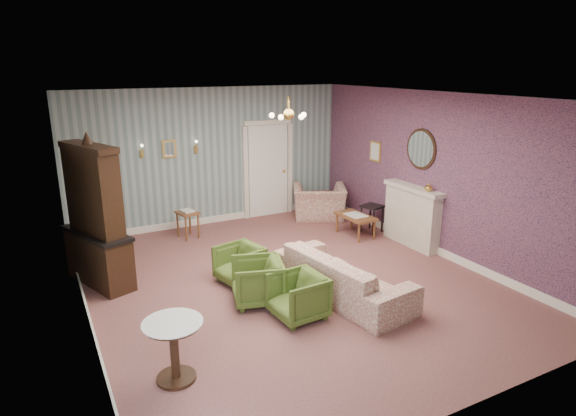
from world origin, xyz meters
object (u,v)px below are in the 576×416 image
olive_chair_b (257,279)px  pedestal_table (174,351)px  fireplace (412,216)px  side_table_black (372,219)px  wingback_chair (319,197)px  sofa_chintz (343,268)px  olive_chair_a (298,295)px  olive_chair_c (239,262)px  coffee_table (355,225)px  dresser (94,212)px

olive_chair_b → pedestal_table: olive_chair_b is taller
fireplace → side_table_black: size_ratio=2.44×
wingback_chair → side_table_black: (0.46, -1.33, -0.21)m
wingback_chair → pedestal_table: (-4.47, -4.34, -0.14)m
sofa_chintz → side_table_black: bearing=-53.5°
olive_chair_a → olive_chair_c: bearing=-173.5°
olive_chair_a → side_table_black: 3.91m
coffee_table → wingback_chair: bearing=91.4°
olive_chair_c → wingback_chair: 3.69m
sofa_chintz → dresser: dresser is taller
side_table_black → pedestal_table: pedestal_table is taller
fireplace → side_table_black: 1.01m
sofa_chintz → side_table_black: (2.17, 2.15, -0.16)m
sofa_chintz → wingback_chair: wingback_chair is taller
coffee_table → side_table_black: (0.43, 0.03, 0.07)m
side_table_black → pedestal_table: (-4.93, -3.01, 0.07)m
olive_chair_a → sofa_chintz: bearing=102.8°
olive_chair_c → coffee_table: size_ratio=0.77×
wingback_chair → side_table_black: bearing=136.7°
olive_chair_c → coffee_table: olive_chair_c is taller
olive_chair_c → side_table_black: size_ratio=1.15×
side_table_black → coffee_table: bearing=-176.4°
olive_chair_a → fireplace: size_ratio=0.49×
wingback_chair → dresser: 5.06m
side_table_black → olive_chair_c: bearing=-163.7°
side_table_black → sofa_chintz: bearing=-135.2°
olive_chair_a → sofa_chintz: sofa_chintz is taller
olive_chair_c → sofa_chintz: (1.17, -1.17, 0.12)m
olive_chair_c → side_table_black: 3.48m
olive_chair_c → sofa_chintz: 1.66m
dresser → fireplace: (5.51, -0.97, -0.60)m
olive_chair_b → fireplace: fireplace is taller
olive_chair_c → side_table_black: olive_chair_c is taller
sofa_chintz → side_table_black: size_ratio=4.01×
olive_chair_b → olive_chair_c: olive_chair_b is taller
olive_chair_b → dresser: 2.74m
dresser → side_table_black: bearing=-20.3°
wingback_chair → fireplace: (0.67, -2.27, 0.08)m
coffee_table → olive_chair_c: bearing=-161.9°
sofa_chintz → pedestal_table: size_ratio=3.22×
side_table_black → wingback_chair: bearing=109.3°
coffee_table → side_table_black: side_table_black is taller
olive_chair_a → dresser: size_ratio=0.29×
olive_chair_b → sofa_chintz: size_ratio=0.31×
olive_chair_c → pedestal_table: (-1.60, -2.03, 0.03)m
side_table_black → fireplace: bearing=-77.5°
pedestal_table → wingback_chair: bearing=44.1°
dresser → pedestal_table: (0.37, -3.03, -0.82)m
olive_chair_a → wingback_chair: wingback_chair is taller
wingback_chair → coffee_table: wingback_chair is taller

